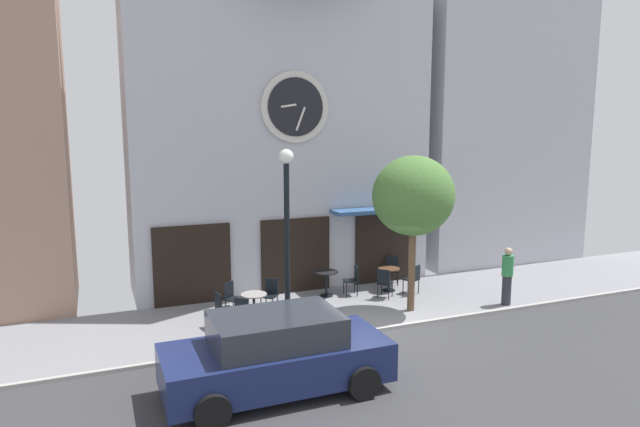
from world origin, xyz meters
The scene contains 18 objects.
ground_plane centered at (0.00, -0.92, -0.02)m, with size 29.52×9.89×0.13m.
clock_building centered at (-0.87, 5.30, 6.00)m, with size 9.42×3.91×11.60m.
neighbor_building_right centered at (7.71, 5.55, 6.17)m, with size 6.70×3.09×12.34m.
street_lamp centered at (-2.15, 1.04, 2.30)m, with size 0.36×0.36×4.53m.
street_tree centered at (1.48, 1.10, 3.20)m, with size 2.29×2.06×4.30m.
cafe_table_center_right centered at (-2.78, 1.92, 0.51)m, with size 0.68×0.68×0.73m.
cafe_table_near_door centered at (-0.18, 3.19, 0.54)m, with size 0.72×0.72×0.76m.
cafe_table_center_left centered at (1.83, 2.96, 0.49)m, with size 0.66×0.66×0.72m.
cafe_chair_outer centered at (-3.21, 2.60, 0.53)m, with size 0.56×0.56×0.90m.
cafe_chair_under_awning centered at (2.35, 2.38, 0.53)m, with size 0.54×0.54×0.90m.
cafe_chair_near_tree centered at (1.32, 2.33, 0.53)m, with size 0.57×0.57×0.90m.
cafe_chair_corner centered at (0.61, 2.98, 0.53)m, with size 0.47×0.47×0.90m.
cafe_chair_by_entrance centered at (-3.65, 1.79, 0.53)m, with size 0.46×0.46×0.90m.
cafe_chair_mid_row centered at (-2.15, 2.52, 0.53)m, with size 0.56×0.56×0.90m.
cafe_chair_facing_street centered at (-3.24, 1.21, 0.53)m, with size 0.56×0.56×0.90m.
cafe_chair_curbside centered at (2.32, 3.61, 0.53)m, with size 0.54×0.54×0.90m.
pedestrian_green centered at (4.28, 0.49, 0.86)m, with size 0.40×0.40×1.67m.
parked_car_navy centered at (-3.45, -2.09, 0.76)m, with size 4.30×2.02×1.55m.
Camera 1 is at (-6.49, -11.76, 5.07)m, focal length 31.30 mm.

